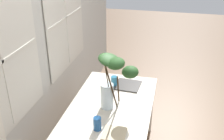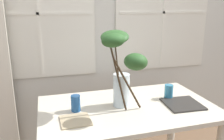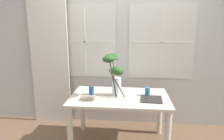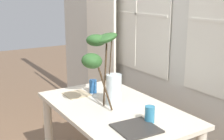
% 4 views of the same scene
% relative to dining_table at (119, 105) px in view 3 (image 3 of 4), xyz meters
% --- Properties ---
extents(back_wall_with_windows, '(5.10, 0.14, 3.06)m').
position_rel_dining_table_xyz_m(back_wall_with_windows, '(0.00, 0.76, 0.92)').
color(back_wall_with_windows, beige).
rests_on(back_wall_with_windows, ground).
extents(curtain_sheer_side, '(0.65, 0.03, 2.58)m').
position_rel_dining_table_xyz_m(curtain_sheer_side, '(-1.22, 0.59, 0.69)').
color(curtain_sheer_side, silver).
rests_on(curtain_sheer_side, ground).
extents(dining_table, '(1.36, 0.81, 0.73)m').
position_rel_dining_table_xyz_m(dining_table, '(0.00, 0.00, 0.00)').
color(dining_table, beige).
rests_on(dining_table, ground).
extents(vase_with_branches, '(0.34, 0.41, 0.62)m').
position_rel_dining_table_xyz_m(vase_with_branches, '(-0.07, -0.04, 0.47)').
color(vase_with_branches, silver).
rests_on(vase_with_branches, dining_table).
extents(drinking_glass_blue_left, '(0.07, 0.07, 0.12)m').
position_rel_dining_table_xyz_m(drinking_glass_blue_left, '(-0.40, 0.03, 0.19)').
color(drinking_glass_blue_left, '#235693').
rests_on(drinking_glass_blue_left, dining_table).
extents(drinking_glass_blue_right, '(0.07, 0.07, 0.12)m').
position_rel_dining_table_xyz_m(drinking_glass_blue_right, '(0.39, 0.06, 0.19)').
color(drinking_glass_blue_right, teal).
rests_on(drinking_glass_blue_right, dining_table).
extents(plate_square_left, '(0.21, 0.21, 0.01)m').
position_rel_dining_table_xyz_m(plate_square_left, '(-0.43, -0.13, 0.14)').
color(plate_square_left, tan).
rests_on(plate_square_left, dining_table).
extents(plate_square_right, '(0.29, 0.29, 0.01)m').
position_rel_dining_table_xyz_m(plate_square_right, '(0.43, -0.09, 0.14)').
color(plate_square_right, '#2D2B28').
rests_on(plate_square_right, dining_table).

